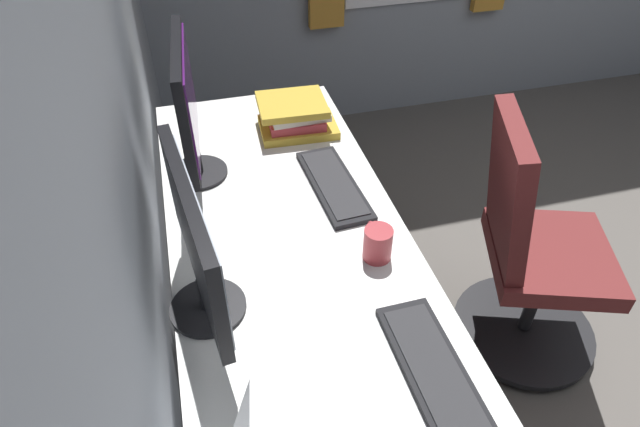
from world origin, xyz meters
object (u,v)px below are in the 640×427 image
(keyboard_main, at_px, (435,372))
(coffee_mug, at_px, (377,243))
(monitor_secondary, at_px, (187,106))
(book_stack_near, at_px, (295,116))
(keyboard_spare, at_px, (334,184))
(office_chair, at_px, (529,256))
(monitor_primary, at_px, (196,243))

(keyboard_main, relative_size, coffee_mug, 3.43)
(monitor_secondary, height_order, book_stack_near, monitor_secondary)
(keyboard_spare, bearing_deg, keyboard_main, -178.07)
(office_chair, bearing_deg, monitor_primary, 99.01)
(keyboard_spare, distance_m, book_stack_near, 0.40)
(monitor_primary, distance_m, monitor_secondary, 0.61)
(monitor_secondary, bearing_deg, monitor_primary, 176.81)
(keyboard_main, distance_m, coffee_mug, 0.41)
(keyboard_spare, bearing_deg, monitor_primary, 132.00)
(keyboard_main, distance_m, book_stack_near, 1.15)
(coffee_mug, height_order, office_chair, office_chair)
(keyboard_main, bearing_deg, keyboard_spare, 1.93)
(keyboard_main, height_order, office_chair, office_chair)
(office_chair, bearing_deg, book_stack_near, 48.39)
(keyboard_main, xyz_separation_m, office_chair, (0.52, -0.65, -0.28))
(keyboard_spare, relative_size, coffee_mug, 3.48)
(monitor_secondary, height_order, office_chair, monitor_secondary)
(monitor_primary, bearing_deg, keyboard_spare, -48.00)
(keyboard_main, bearing_deg, monitor_primary, 55.31)
(monitor_secondary, xyz_separation_m, keyboard_main, (-0.95, -0.45, -0.25))
(keyboard_spare, distance_m, office_chair, 0.77)
(monitor_primary, xyz_separation_m, keyboard_main, (-0.34, -0.49, -0.23))
(monitor_secondary, distance_m, keyboard_spare, 0.53)
(book_stack_near, bearing_deg, office_chair, -131.61)
(office_chair, bearing_deg, coffee_mug, 99.68)
(book_stack_near, bearing_deg, monitor_primary, 152.38)
(monitor_primary, height_order, monitor_secondary, monitor_secondary)
(keyboard_spare, height_order, book_stack_near, book_stack_near)
(book_stack_near, bearing_deg, coffee_mug, -174.94)
(book_stack_near, height_order, coffee_mug, book_stack_near)
(keyboard_main, height_order, book_stack_near, book_stack_near)
(coffee_mug, bearing_deg, office_chair, -80.32)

